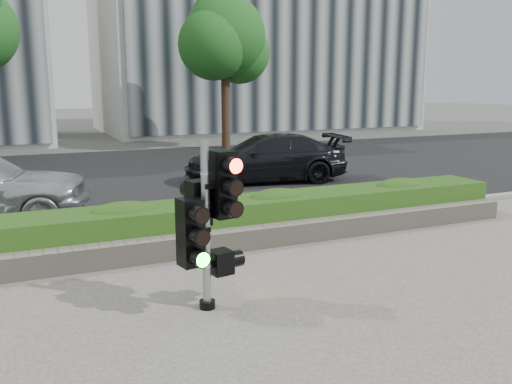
% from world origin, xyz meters
% --- Properties ---
extents(ground, '(120.00, 120.00, 0.00)m').
position_xyz_m(ground, '(0.00, 0.00, 0.00)').
color(ground, '#51514C').
rests_on(ground, ground).
extents(road, '(60.00, 13.00, 0.02)m').
position_xyz_m(road, '(0.00, 10.00, 0.01)').
color(road, black).
rests_on(road, ground).
extents(curb, '(60.00, 0.25, 0.12)m').
position_xyz_m(curb, '(0.00, 3.15, 0.06)').
color(curb, gray).
rests_on(curb, ground).
extents(stone_wall, '(12.00, 0.32, 0.34)m').
position_xyz_m(stone_wall, '(0.00, 1.90, 0.20)').
color(stone_wall, gray).
rests_on(stone_wall, sidewalk).
extents(hedge, '(12.00, 1.00, 0.68)m').
position_xyz_m(hedge, '(0.00, 2.55, 0.37)').
color(hedge, '#4D8729').
rests_on(hedge, sidewalk).
extents(building_right, '(18.00, 10.00, 12.00)m').
position_xyz_m(building_right, '(11.00, 25.00, 6.00)').
color(building_right, '#B7B7B2').
rests_on(building_right, ground).
extents(tree_right, '(4.10, 3.58, 6.53)m').
position_xyz_m(tree_right, '(5.48, 15.55, 4.48)').
color(tree_right, black).
rests_on(tree_right, ground).
extents(traffic_signal, '(0.72, 0.58, 2.01)m').
position_xyz_m(traffic_signal, '(-0.72, -0.08, 1.14)').
color(traffic_signal, black).
rests_on(traffic_signal, sidewalk).
extents(car_dark, '(4.72, 2.58, 1.30)m').
position_xyz_m(car_dark, '(3.61, 7.53, 0.67)').
color(car_dark, black).
rests_on(car_dark, road).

